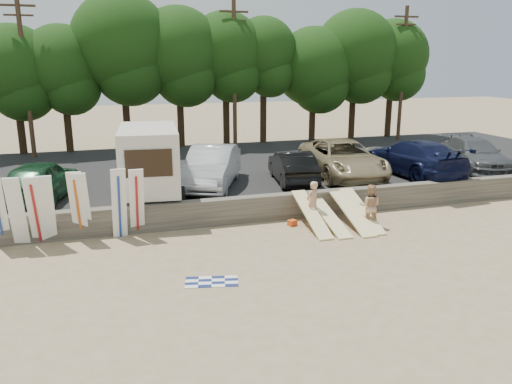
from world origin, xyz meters
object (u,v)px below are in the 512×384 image
box_trailer (149,159)px  car_5 (413,157)px  car_4 (342,159)px  car_1 (40,180)px  beachgoer_b (370,206)px  car_6 (474,154)px  car_2 (212,167)px  cooler (325,217)px  car_3 (293,167)px  beachgoer_a (312,203)px

box_trailer → car_5: size_ratio=0.79×
car_4 → box_trailer: bearing=-167.7°
car_1 → beachgoer_b: (11.90, -4.93, -0.69)m
car_6 → beachgoer_b: (-8.79, -5.00, -0.64)m
car_2 → beachgoer_b: bearing=-24.1°
car_2 → cooler: bearing=-25.6°
car_1 → car_6: bearing=-165.0°
car_2 → beachgoer_b: 7.23m
car_5 → car_3: bearing=-6.3°
car_2 → car_4: bearing=24.1°
car_2 → car_3: (3.69, -0.34, -0.15)m
box_trailer → beachgoer_b: 8.89m
beachgoer_a → beachgoer_b: 2.14m
car_1 → car_3: car_1 is taller
beachgoer_b → car_5: bearing=-106.7°
car_1 → car_4: car_4 is taller
car_4 → car_6: bearing=2.1°
car_6 → beachgoer_a: car_6 is taller
car_1 → beachgoer_b: size_ratio=2.91×
box_trailer → cooler: size_ratio=12.26×
car_4 → cooler: 5.28m
box_trailer → cooler: box_trailer is taller
cooler → car_3: bearing=95.0°
car_1 → cooler: bearing=175.1°
car_1 → car_2: 6.99m
car_1 → car_5: 16.88m
car_1 → car_6: car_1 is taller
car_3 → cooler: car_3 is taller
box_trailer → car_6: box_trailer is taller
car_1 → cooler: (10.63, -3.80, -1.37)m
box_trailer → car_4: (9.19, 1.15, -0.73)m
car_3 → beachgoer_a: (-0.70, -3.96, -0.58)m
car_3 → beachgoer_b: size_ratio=2.67×
car_1 → car_2: size_ratio=0.90×
car_4 → car_2: bearing=-173.6°
car_2 → car_5: bearing=20.0°
car_1 → car_4: (13.41, 0.46, 0.04)m
car_4 → car_1: bearing=-172.8°
box_trailer → beachgoer_a: (5.75, -3.29, -1.44)m
cooler → box_trailer: bearing=159.8°
car_5 → car_6: bearing=178.9°
car_4 → beachgoer_b: 5.64m
car_6 → beachgoer_b: car_6 is taller
car_3 → cooler: bearing=98.1°
beachgoer_a → car_5: bearing=-177.6°
car_1 → car_2: bearing=-162.6°
cooler → beachgoer_a: bearing=-158.6°
box_trailer → cooler: bearing=-20.7°
box_trailer → car_6: 16.50m
car_3 → car_4: bearing=-161.4°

